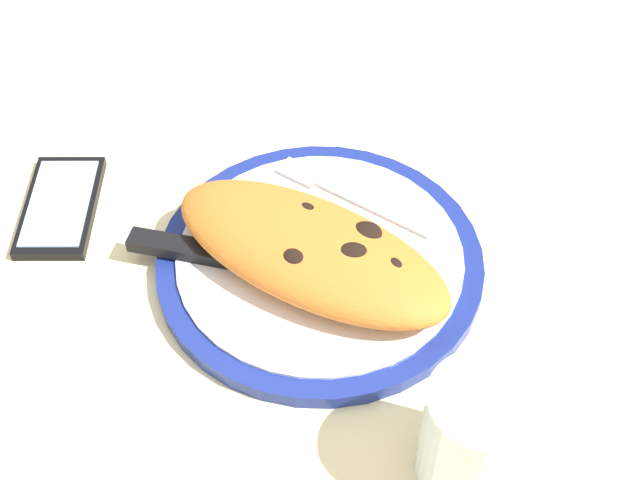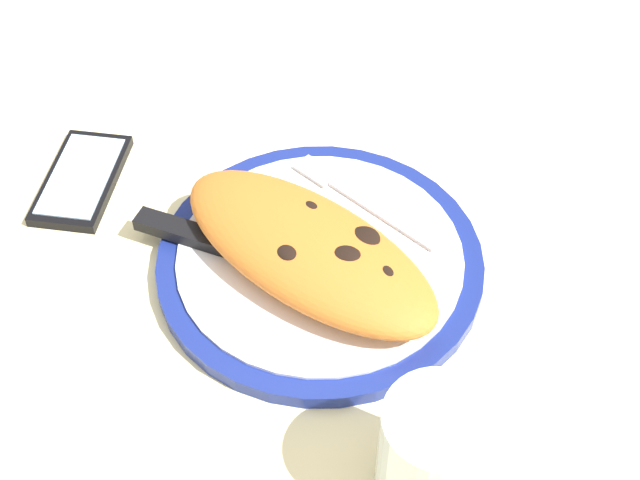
{
  "view_description": "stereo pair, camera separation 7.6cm",
  "coord_description": "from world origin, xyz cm",
  "px_view_note": "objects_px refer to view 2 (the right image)",
  "views": [
    {
      "loc": [
        -25.11,
        43.53,
        60.84
      ],
      "look_at": [
        0.0,
        0.0,
        3.74
      ],
      "focal_mm": 49.87,
      "sensor_mm": 36.0,
      "label": 1
    },
    {
      "loc": [
        -31.39,
        39.24,
        60.84
      ],
      "look_at": [
        0.0,
        0.0,
        3.74
      ],
      "focal_mm": 49.87,
      "sensor_mm": 36.0,
      "label": 2
    }
  ],
  "objects_px": {
    "fork": "(351,195)",
    "water_glass": "(433,460)",
    "calzone": "(312,252)",
    "smartphone": "(82,179)",
    "knife": "(224,245)",
    "plate": "(320,262)"
  },
  "relations": [
    {
      "from": "knife",
      "to": "smartphone",
      "type": "distance_m",
      "value": 0.18
    },
    {
      "from": "calzone",
      "to": "water_glass",
      "type": "relative_size",
      "value": 2.57
    },
    {
      "from": "plate",
      "to": "water_glass",
      "type": "bearing_deg",
      "value": 149.27
    },
    {
      "from": "fork",
      "to": "water_glass",
      "type": "distance_m",
      "value": 0.29
    },
    {
      "from": "fork",
      "to": "knife",
      "type": "distance_m",
      "value": 0.13
    },
    {
      "from": "calzone",
      "to": "water_glass",
      "type": "height_order",
      "value": "water_glass"
    },
    {
      "from": "plate",
      "to": "smartphone",
      "type": "bearing_deg",
      "value": 13.87
    },
    {
      "from": "knife",
      "to": "smartphone",
      "type": "bearing_deg",
      "value": 4.57
    },
    {
      "from": "fork",
      "to": "water_glass",
      "type": "height_order",
      "value": "water_glass"
    },
    {
      "from": "knife",
      "to": "calzone",
      "type": "bearing_deg",
      "value": -158.03
    },
    {
      "from": "knife",
      "to": "plate",
      "type": "bearing_deg",
      "value": -146.36
    },
    {
      "from": "water_glass",
      "to": "calzone",
      "type": "bearing_deg",
      "value": -27.51
    },
    {
      "from": "plate",
      "to": "knife",
      "type": "height_order",
      "value": "knife"
    },
    {
      "from": "plate",
      "to": "fork",
      "type": "xyz_separation_m",
      "value": [
        0.02,
        -0.07,
        0.01
      ]
    },
    {
      "from": "fork",
      "to": "smartphone",
      "type": "bearing_deg",
      "value": 31.14
    },
    {
      "from": "calzone",
      "to": "fork",
      "type": "relative_size",
      "value": 1.6
    },
    {
      "from": "water_glass",
      "to": "fork",
      "type": "bearing_deg",
      "value": -41.33
    },
    {
      "from": "calzone",
      "to": "water_glass",
      "type": "distance_m",
      "value": 0.21
    },
    {
      "from": "fork",
      "to": "knife",
      "type": "bearing_deg",
      "value": 68.43
    },
    {
      "from": "plate",
      "to": "smartphone",
      "type": "height_order",
      "value": "plate"
    },
    {
      "from": "plate",
      "to": "water_glass",
      "type": "relative_size",
      "value": 2.84
    },
    {
      "from": "calzone",
      "to": "smartphone",
      "type": "relative_size",
      "value": 1.85
    }
  ]
}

